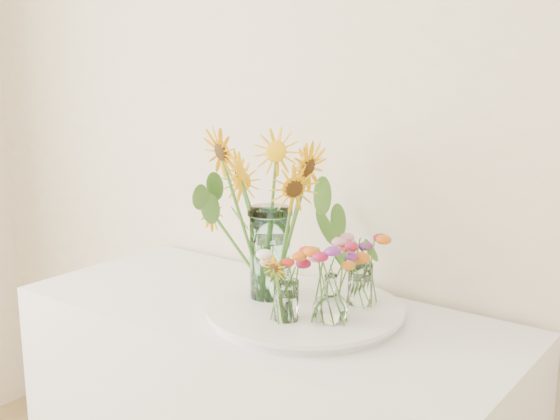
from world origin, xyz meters
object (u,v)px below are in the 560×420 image
Objects in this scene: small_vase_a at (286,301)px; small_vase_b at (330,299)px; tray at (305,313)px; small_vase_c at (360,285)px; mason_jar at (270,253)px.

small_vase_b is at bearing 31.55° from small_vase_a.
tray is 3.90× the size of small_vase_b.
small_vase_c is (0.10, 0.11, 0.07)m from tray.
tray is 0.12m from small_vase_a.
small_vase_a is (0.01, -0.10, 0.07)m from tray.
tray is at bearing 98.07° from small_vase_a.
mason_jar reaches higher than tray.
small_vase_b is (0.09, 0.06, 0.01)m from small_vase_a.
small_vase_a is at bearing -148.45° from small_vase_b.
small_vase_b is (0.23, -0.06, -0.06)m from mason_jar.
mason_jar is 0.26m from small_vase_c.
mason_jar is 0.25m from small_vase_b.
mason_jar is at bearing 166.14° from small_vase_b.
small_vase_b is 1.10× the size of small_vase_c.
mason_jar is 2.38× the size of small_vase_a.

